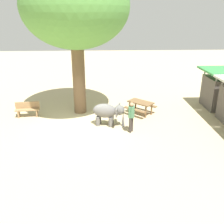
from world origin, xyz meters
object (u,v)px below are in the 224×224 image
(elephant, at_px, (108,112))
(feed_bucket, at_px, (111,114))
(wooden_bench, at_px, (28,109))
(picnic_table_near, at_px, (141,105))
(shade_tree_main, at_px, (75,7))
(person_handler, at_px, (131,115))
(market_stall_green, at_px, (220,91))

(elephant, bearing_deg, feed_bucket, 93.53)
(wooden_bench, height_order, picnic_table_near, wooden_bench)
(elephant, relative_size, picnic_table_near, 0.85)
(shade_tree_main, distance_m, feed_bucket, 6.28)
(picnic_table_near, distance_m, feed_bucket, 1.92)
(shade_tree_main, bearing_deg, picnic_table_near, 82.38)
(person_handler, relative_size, shade_tree_main, 0.19)
(person_handler, xyz_separation_m, wooden_bench, (-2.42, -5.92, -0.48))
(market_stall_green, bearing_deg, elephant, -71.33)
(shade_tree_main, distance_m, picnic_table_near, 6.65)
(wooden_bench, relative_size, market_stall_green, 0.57)
(elephant, relative_size, shade_tree_main, 0.21)
(person_handler, distance_m, picnic_table_near, 2.68)
(person_handler, height_order, picnic_table_near, person_handler)
(elephant, height_order, feed_bucket, elephant)
(market_stall_green, bearing_deg, wooden_bench, -85.45)
(shade_tree_main, relative_size, wooden_bench, 5.88)
(elephant, height_order, picnic_table_near, elephant)
(picnic_table_near, xyz_separation_m, feed_bucket, (0.37, -1.83, -0.43))
(market_stall_green, height_order, feed_bucket, market_stall_green)
(picnic_table_near, height_order, feed_bucket, picnic_table_near)
(elephant, relative_size, person_handler, 1.11)
(market_stall_green, relative_size, feed_bucket, 7.00)
(elephant, distance_m, person_handler, 1.48)
(picnic_table_near, relative_size, market_stall_green, 0.84)
(elephant, bearing_deg, shade_tree_main, 141.38)
(market_stall_green, distance_m, feed_bucket, 7.30)
(person_handler, xyz_separation_m, shade_tree_main, (-3.00, -2.83, 5.14))
(elephant, distance_m, market_stall_green, 7.74)
(elephant, relative_size, wooden_bench, 1.25)
(picnic_table_near, bearing_deg, wooden_bench, -135.65)
(person_handler, distance_m, feed_bucket, 2.47)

